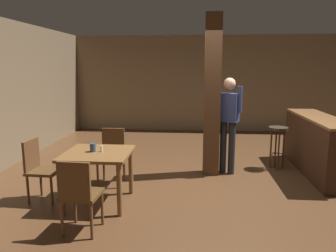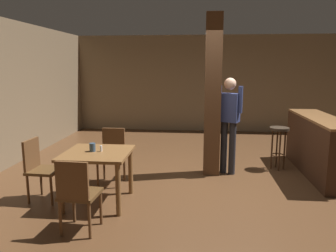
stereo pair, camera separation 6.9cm
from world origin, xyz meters
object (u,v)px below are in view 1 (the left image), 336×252
(chair_west, at_px, (40,167))
(bar_stool_near, at_px, (278,138))
(napkin_cup, at_px, (93,148))
(dining_table, at_px, (98,161))
(chair_south, at_px, (79,192))
(bar_counter, at_px, (313,145))
(standing_person, at_px, (228,119))
(chair_north, at_px, (112,153))
(salt_shaker, at_px, (102,149))

(chair_west, xyz_separation_m, bar_stool_near, (3.74, 1.82, 0.09))
(napkin_cup, bearing_deg, dining_table, -12.90)
(napkin_cup, bearing_deg, chair_west, -179.53)
(chair_south, distance_m, bar_counter, 4.25)
(bar_counter, xyz_separation_m, bar_stool_near, (-0.57, 0.20, 0.07))
(bar_counter, bearing_deg, chair_south, -143.91)
(chair_south, bearing_deg, napkin_cup, 96.61)
(chair_south, bearing_deg, standing_person, 51.24)
(napkin_cup, distance_m, bar_stool_near, 3.48)
(chair_north, xyz_separation_m, standing_person, (1.95, 0.65, 0.50))
(chair_north, xyz_separation_m, bar_stool_near, (2.91, 0.99, 0.09))
(chair_south, height_order, salt_shaker, chair_south)
(standing_person, xyz_separation_m, bar_stool_near, (0.96, 0.34, -0.40))
(bar_stool_near, bearing_deg, napkin_cup, -148.43)
(napkin_cup, bearing_deg, chair_south, -83.39)
(dining_table, distance_m, standing_person, 2.47)
(chair_south, relative_size, napkin_cup, 7.58)
(chair_south, bearing_deg, chair_west, 135.25)
(dining_table, relative_size, standing_person, 0.53)
(bar_counter, bearing_deg, napkin_cup, -155.45)
(dining_table, xyz_separation_m, standing_person, (1.93, 1.49, 0.39))
(dining_table, bearing_deg, chair_south, -87.85)
(chair_north, bearing_deg, salt_shaker, -84.96)
(chair_west, height_order, bar_stool_near, chair_west)
(chair_north, xyz_separation_m, bar_counter, (3.49, 0.79, 0.02))
(chair_west, distance_m, standing_person, 3.19)
(dining_table, distance_m, salt_shaker, 0.18)
(chair_south, relative_size, bar_counter, 0.39)
(chair_north, relative_size, bar_stool_near, 1.11)
(bar_counter, distance_m, bar_stool_near, 0.61)
(dining_table, height_order, bar_counter, bar_counter)
(chair_north, height_order, salt_shaker, chair_north)
(chair_north, bearing_deg, bar_counter, 12.74)
(dining_table, distance_m, chair_north, 0.85)
(chair_west, bearing_deg, chair_north, 44.99)
(napkin_cup, bearing_deg, bar_counter, 24.55)
(salt_shaker, height_order, standing_person, standing_person)
(salt_shaker, distance_m, bar_stool_near, 3.37)
(dining_table, height_order, chair_north, chair_north)
(chair_west, xyz_separation_m, standing_person, (2.78, 1.48, 0.50))
(chair_south, distance_m, napkin_cup, 0.94)
(bar_stool_near, bearing_deg, chair_west, -154.02)
(standing_person, bearing_deg, chair_north, -161.63)
(standing_person, distance_m, bar_counter, 1.61)
(chair_south, height_order, bar_counter, bar_counter)
(bar_stool_near, bearing_deg, chair_north, -161.18)
(chair_south, xyz_separation_m, standing_person, (1.90, 2.36, 0.50))
(chair_west, bearing_deg, napkin_cup, 0.47)
(salt_shaker, height_order, bar_counter, bar_counter)
(standing_person, relative_size, bar_counter, 0.76)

